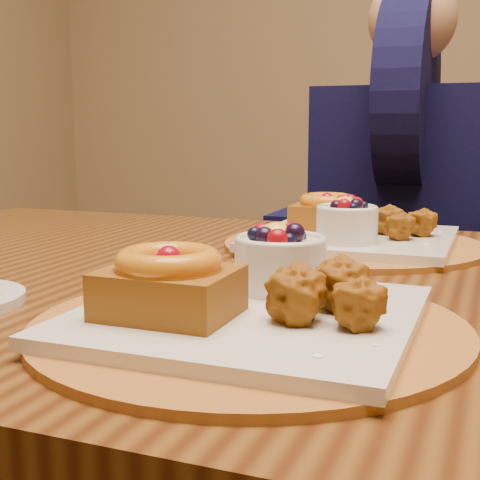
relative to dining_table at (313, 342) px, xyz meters
The scene contains 5 objects.
dining_table is the anchor object (origin of this frame).
place_setting_near 0.24m from the dining_table, 90.71° to the right, with size 0.38×0.38×0.09m.
place_setting_far 0.24m from the dining_table, 90.61° to the left, with size 0.38×0.38×0.08m.
chair_far 0.93m from the dining_table, 90.29° to the left, with size 0.56×0.56×1.00m.
diner 0.76m from the dining_table, 89.74° to the left, with size 0.48×0.47×0.79m.
Camera 1 is at (0.14, -0.79, 0.93)m, focal length 50.00 mm.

